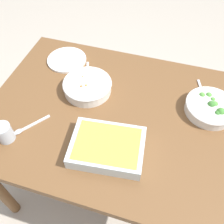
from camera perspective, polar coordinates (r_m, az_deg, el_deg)
ground_plane at (r=1.82m, az=0.00°, el=-14.66°), size 6.00×6.00×0.00m
dining_table at (r=1.26m, az=0.00°, el=-2.56°), size 1.20×0.90×0.74m
stew_bowl at (r=1.26m, az=-5.65°, el=5.93°), size 0.25×0.25×0.06m
broccoli_bowl at (r=1.25m, az=21.62°, el=1.01°), size 0.24×0.24×0.07m
baking_dish at (r=1.04m, az=-1.09°, el=-7.94°), size 0.32×0.25×0.06m
drink_cup at (r=1.16m, az=-23.35°, el=-4.48°), size 0.07×0.07×0.08m
side_plate at (r=1.47m, az=-10.30°, el=11.69°), size 0.22×0.22×0.01m
spoon_by_stew at (r=1.36m, az=-5.57°, el=8.23°), size 0.08×0.17×0.01m
spoon_by_broccoli at (r=1.33m, az=20.22°, el=3.55°), size 0.07×0.17×0.01m
spoon_spare at (r=1.19m, az=-18.86°, el=-3.32°), size 0.12×0.15×0.01m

